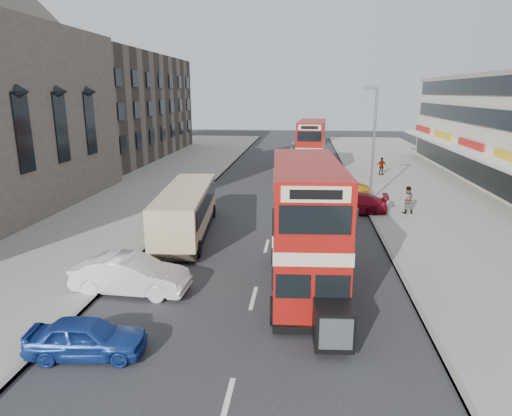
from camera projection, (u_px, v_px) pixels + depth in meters
The scene contains 18 objects.
ground at pixel (247, 324), 15.19m from camera, with size 160.00×160.00×0.00m, color #28282B.
road_surface at pixel (280, 194), 34.42m from camera, with size 12.00×90.00×0.01m, color #28282B.
pavement_right at pixel (439, 197), 33.14m from camera, with size 12.00×90.00×0.15m, color gray.
pavement_left at pixel (131, 190), 35.65m from camera, with size 12.00×90.00×0.15m, color gray.
kerb_left at pixel (203, 192), 35.04m from camera, with size 0.20×90.00×0.16m, color gray.
kerb_right at pixel (359, 195), 33.76m from camera, with size 0.20×90.00×0.16m, color gray.
brick_terrace at pixel (104, 107), 52.50m from camera, with size 14.00×28.00×12.00m, color #66594C.
street_lamp at pixel (373, 136), 30.60m from camera, with size 1.00×0.20×8.12m.
bus_main at pixel (306, 227), 17.28m from camera, with size 3.04×9.13×4.99m.
bus_second at pixel (311, 147), 42.87m from camera, with size 2.94×9.01×4.89m.
coach at pixel (186, 210), 24.39m from camera, with size 3.20×9.36×2.43m.
car_left_near at pixel (87, 337), 13.25m from camera, with size 1.42×3.54×1.21m, color navy.
car_left_front at pixel (131, 275), 17.43m from camera, with size 1.59×4.56×1.50m, color white.
car_right_a at pixel (351, 203), 29.00m from camera, with size 1.89×4.66×1.35m, color maroon.
car_right_b at pixel (342, 189), 33.62m from camera, with size 1.91×4.14×1.15m, color gold.
pedestrian_near at pixel (407, 200), 28.32m from camera, with size 0.66×0.45×1.80m, color gray.
pedestrian_far at pixel (381, 166), 41.57m from camera, with size 0.97×0.40×1.65m, color gray.
cyclist at pixel (338, 182), 35.57m from camera, with size 0.68×1.66×2.05m.
Camera 1 is at (1.79, -13.56, 7.73)m, focal length 31.02 mm.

